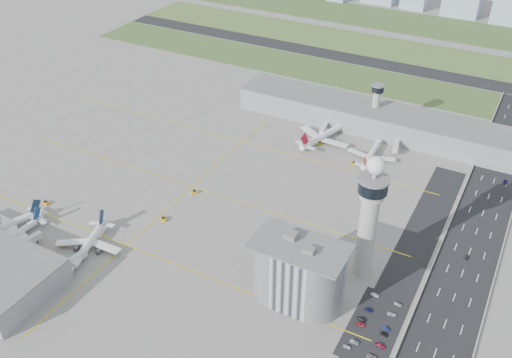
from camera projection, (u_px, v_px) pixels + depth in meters
The scene contains 49 objects.
ground at pixel (224, 236), 295.93m from camera, with size 1000.00×1000.00×0.00m, color gray.
grass_strip_0 at pixel (344, 75), 468.58m from camera, with size 480.00×50.00×0.08m, color #4B6630.
grass_strip_1 at pixel (373, 46), 523.51m from camera, with size 480.00×60.00×0.08m, color #516630.
grass_strip_2 at pixel (399, 21), 582.10m from camera, with size 480.00×70.00×0.08m, color #415B2B.
runway at pixel (359, 60), 495.67m from camera, with size 480.00×22.00×0.10m, color black.
highway at pixel (448, 315), 250.53m from camera, with size 28.00×500.00×0.10m, color black.
barrier_left at pixel (417, 303), 255.75m from camera, with size 0.60×500.00×1.20m, color #9E9E99.
barrier_right at pixel (481, 326), 244.71m from camera, with size 0.60×500.00×1.20m, color #9E9E99.
landside_road at pixel (386, 310), 253.08m from camera, with size 18.00×260.00×0.08m, color black.
parking_lot at pixel (373, 326), 245.07m from camera, with size 20.00×44.00×0.10m, color black.
taxiway_line_h_0 at pixel (126, 245), 289.74m from camera, with size 260.00×0.60×0.01m, color yellow.
taxiway_line_h_1 at pixel (192, 186), 333.68m from camera, with size 260.00×0.60×0.01m, color yellow.
taxiway_line_h_2 at pixel (242, 141), 377.62m from camera, with size 260.00×0.60×0.01m, color yellow.
taxiway_line_v at pixel (192, 186), 333.68m from camera, with size 0.60×260.00×0.01m, color yellow.
control_tower at pixel (369, 214), 253.94m from camera, with size 14.00×14.00×64.50m.
secondary_tower at pixel (376, 103), 383.52m from camera, with size 8.60×8.60×31.90m.
admin_building at pixel (299, 273), 250.82m from camera, with size 42.00×24.00×33.50m.
terminal_pier at pixel (388, 122), 384.16m from camera, with size 210.00×32.00×15.80m.
airplane_near_a at pixel (3, 223), 295.64m from camera, with size 41.30×35.11×11.56m, color white, non-canonical shape.
airplane_near_b at pixel (13, 233), 290.00m from camera, with size 36.78×31.26×10.30m, color white, non-canonical shape.
airplane_near_c at pixel (87, 242), 283.12m from camera, with size 40.93×34.79×11.46m, color white, non-canonical shape.
airplane_far_a at pixel (324, 132), 375.47m from camera, with size 45.89×39.00×12.85m, color white, non-canonical shape.
airplane_far_b at pixel (372, 151), 357.45m from camera, with size 36.68×31.18×10.27m, color white, non-canonical shape.
jet_bridge_near_1 at pixel (17, 250), 282.42m from camera, with size 14.00×3.00×5.70m, color silver, non-canonical shape.
jet_bridge_near_2 at pixel (62, 270), 270.58m from camera, with size 14.00×3.00×5.70m, color silver, non-canonical shape.
jet_bridge_far_0 at pixel (326, 125), 390.23m from camera, with size 14.00×3.00×5.70m, color silver, non-canonical shape.
jet_bridge_far_1 at pixel (397, 143), 370.51m from camera, with size 14.00×3.00×5.70m, color silver, non-canonical shape.
tug_0 at pixel (46, 203), 318.59m from camera, with size 2.48×3.61×2.10m, color orange, non-canonical shape.
tug_1 at pixel (62, 243), 289.37m from camera, with size 2.37×3.45×2.00m, color orange, non-canonical shape.
tug_2 at pixel (163, 219), 306.25m from camera, with size 2.48×3.61×2.10m, color #E4B000, non-canonical shape.
tug_3 at pixel (194, 192), 327.26m from camera, with size 2.48×3.60×2.09m, color #EEB20D, non-canonical shape.
tug_4 at pixel (320, 143), 374.36m from camera, with size 2.08×3.03×1.76m, color #D4AE02, non-canonical shape.
tug_5 at pixel (354, 163), 353.16m from camera, with size 2.36×3.44×2.00m, color #D6B006, non-canonical shape.
car_lot_0 at pixel (347, 347), 235.25m from camera, with size 1.37×3.40×1.16m, color silver.
car_lot_1 at pixel (354, 342), 237.18m from camera, with size 1.37×3.93×1.30m, color slate.
car_lot_2 at pixel (361, 324), 245.39m from camera, with size 1.85×4.01×1.12m, color #AF2834.
car_lot_3 at pixel (362, 319), 247.79m from camera, with size 1.61×3.96×1.15m, color #222326.
car_lot_4 at pixel (369, 310), 252.27m from camera, with size 1.51×3.75×1.28m, color #161A4D.
car_lot_5 at pixel (375, 295), 259.74m from camera, with size 1.31×3.76×1.24m, color #BAB8C6.
car_lot_6 at pixel (372, 357), 230.89m from camera, with size 2.02×4.38×1.22m, color gray.
car_lot_7 at pixel (381, 346), 235.70m from camera, with size 1.74×4.27×1.24m, color maroon.
car_lot_8 at pixel (384, 334), 240.84m from camera, with size 1.35×3.34×1.14m, color black.
car_lot_9 at pixel (386, 329), 243.22m from camera, with size 1.21×3.46×1.14m, color navy.
car_lot_10 at pixel (392, 314), 250.07m from camera, with size 1.86×4.03×1.12m, color silver.
car_lot_11 at pixel (398, 304), 254.97m from camera, with size 1.56×3.85×1.12m, color #A7A7A7.
car_hw_1 at pixel (466, 257), 281.19m from camera, with size 1.16×3.32×1.09m, color black.
car_hw_2 at pixel (505, 182), 336.48m from camera, with size 2.03×4.39×1.22m, color #110E58.
car_hw_4 at pixel (499, 134), 384.96m from camera, with size 1.35×3.35×1.14m, color gray.
skyline_bldg_10 at pixel (505, 10), 569.62m from camera, with size 23.01×18.41×27.75m, color #9EADC1.
Camera 1 is at (123.58, -194.41, 188.84)m, focal length 40.00 mm.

